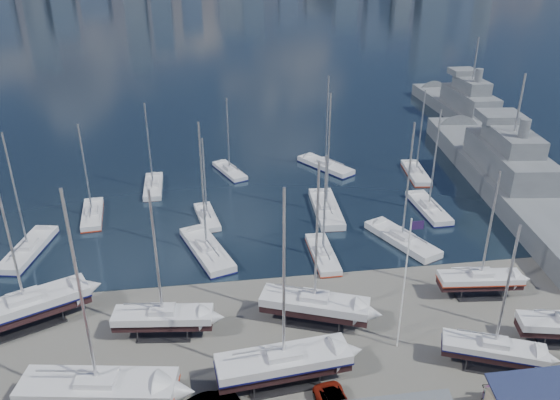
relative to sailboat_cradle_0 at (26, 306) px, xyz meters
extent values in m
plane|color=#605E59|center=(27.09, -5.33, -2.18)|extent=(1400.00, 1400.00, 0.00)
cube|color=#182539|center=(27.09, 304.67, -2.33)|extent=(1400.00, 600.00, 0.40)
cube|color=#2D2D33|center=(0.00, 0.00, -2.10)|extent=(6.80, 5.21, 0.16)
cube|color=black|center=(0.00, 0.00, -0.53)|extent=(11.29, 7.24, 0.90)
cube|color=silver|center=(0.00, 0.00, 0.37)|extent=(11.50, 7.67, 0.90)
cube|color=#0D0E41|center=(0.00, 0.00, -0.05)|extent=(11.61, 7.75, 0.18)
cube|color=silver|center=(0.00, 0.00, 1.06)|extent=(3.35, 2.91, 0.50)
cylinder|color=#B2B2B7|center=(0.00, 0.00, 8.40)|extent=(0.22, 0.22, 15.17)
cube|color=black|center=(8.32, -11.74, -0.52)|extent=(11.98, 4.63, 0.93)
cube|color=silver|center=(8.32, -11.74, 0.42)|extent=(12.06, 5.12, 0.93)
cube|color=maroon|center=(8.32, -11.74, -0.01)|extent=(12.18, 5.17, 0.19)
cube|color=silver|center=(8.32, -11.74, 1.14)|extent=(3.20, 2.41, 0.50)
cylinder|color=#B2B2B7|center=(8.32, -11.74, 8.77)|extent=(0.22, 0.22, 15.77)
cube|color=#2D2D33|center=(12.66, -3.27, -2.10)|extent=(5.13, 2.80, 0.16)
cube|color=black|center=(12.66, -3.27, -0.63)|extent=(9.10, 3.15, 0.71)
cube|color=silver|center=(12.66, -3.27, 0.09)|extent=(9.15, 3.52, 0.71)
cube|color=silver|center=(12.66, -3.27, 0.69)|extent=(2.39, 1.75, 0.50)
cylinder|color=#B2B2B7|center=(12.66, -3.27, 6.46)|extent=(0.22, 0.22, 12.04)
cube|color=#2D2D33|center=(22.57, -10.76, -2.10)|extent=(6.21, 3.34, 0.16)
cube|color=black|center=(22.57, -10.76, -0.55)|extent=(11.04, 3.69, 0.87)
cube|color=silver|center=(22.57, -10.76, 0.32)|extent=(11.09, 4.15, 0.87)
cube|color=#0D0E41|center=(22.57, -10.76, -0.08)|extent=(11.20, 4.19, 0.17)
cube|color=silver|center=(22.57, -10.76, 1.00)|extent=(2.88, 2.09, 0.50)
cylinder|color=#B2B2B7|center=(22.57, -10.76, 8.06)|extent=(0.22, 0.22, 14.63)
cube|color=#2D2D33|center=(26.58, -3.45, -2.10)|extent=(6.08, 4.42, 0.16)
cube|color=black|center=(26.58, -3.45, -0.58)|extent=(10.24, 5.97, 0.81)
cube|color=silver|center=(26.58, -3.45, 0.23)|extent=(10.39, 6.36, 0.81)
cube|color=silver|center=(26.58, -3.45, 0.88)|extent=(2.97, 2.51, 0.50)
cylinder|color=#B2B2B7|center=(26.58, -3.45, 7.42)|extent=(0.22, 0.22, 13.59)
cube|color=#2D2D33|center=(40.20, -11.53, -2.10)|extent=(5.02, 3.71, 0.16)
cube|color=black|center=(40.20, -11.53, -0.65)|extent=(8.42, 5.06, 0.66)
cube|color=silver|center=(40.20, -11.53, 0.01)|extent=(8.56, 5.38, 0.66)
cube|color=#0D0E41|center=(40.20, -11.53, -0.29)|extent=(8.64, 5.43, 0.13)
cube|color=silver|center=(40.20, -11.53, 0.60)|extent=(2.46, 2.09, 0.50)
cylinder|color=#B2B2B7|center=(40.20, -11.53, 5.95)|extent=(0.22, 0.22, 11.21)
cube|color=#2D2D33|center=(44.02, -1.51, -2.10)|extent=(4.75, 2.52, 0.16)
cube|color=black|center=(44.02, -1.51, -0.65)|extent=(8.46, 2.77, 0.66)
cube|color=silver|center=(44.02, -1.51, 0.01)|extent=(8.50, 3.11, 0.66)
cube|color=maroon|center=(44.02, -1.51, -0.29)|extent=(8.58, 3.15, 0.13)
cube|color=silver|center=(44.02, -1.51, 0.60)|extent=(2.20, 1.59, 0.50)
cylinder|color=#B2B2B7|center=(44.02, -1.51, 5.96)|extent=(0.22, 0.22, 11.22)
cube|color=black|center=(-3.67, 13.89, -2.46)|extent=(4.34, 10.44, 0.81)
cube|color=silver|center=(-3.67, 13.89, -1.64)|extent=(4.76, 10.52, 0.81)
cube|color=#0D0E41|center=(-3.67, 13.89, -2.02)|extent=(4.81, 10.63, 0.16)
cube|color=silver|center=(-3.67, 13.89, -0.99)|extent=(2.17, 2.82, 0.50)
cylinder|color=#B2B2B7|center=(-3.67, 13.89, 5.62)|extent=(0.22, 0.22, 13.72)
cube|color=black|center=(2.17, 22.29, -2.41)|extent=(3.05, 8.99, 0.70)
cube|color=silver|center=(2.17, 22.29, -1.71)|extent=(3.42, 9.03, 0.70)
cube|color=maroon|center=(2.17, 22.29, -2.03)|extent=(3.45, 9.12, 0.14)
cube|color=silver|center=(2.17, 22.29, -1.11)|extent=(1.71, 2.35, 0.50)
cylinder|color=#B2B2B7|center=(2.17, 22.29, 4.59)|extent=(0.22, 0.22, 11.89)
cube|color=black|center=(9.49, 30.32, -2.42)|extent=(2.34, 8.98, 0.71)
cube|color=silver|center=(9.49, 30.32, -1.70)|extent=(2.72, 8.99, 0.71)
cube|color=silver|center=(9.49, 30.32, -1.10)|extent=(1.55, 2.27, 0.50)
cylinder|color=#B2B2B7|center=(9.49, 30.32, 4.68)|extent=(0.22, 0.22, 12.06)
cube|color=black|center=(16.82, 10.81, -2.48)|extent=(5.97, 11.26, 0.88)
cube|color=silver|center=(16.82, 10.81, -1.60)|extent=(6.41, 11.41, 0.88)
cube|color=#0D0E41|center=(16.82, 10.81, -2.01)|extent=(6.47, 11.52, 0.18)
cube|color=silver|center=(16.82, 10.81, -0.91)|extent=(2.62, 3.19, 0.50)
cylinder|color=#B2B2B7|center=(16.82, 10.81, 6.26)|extent=(0.22, 0.22, 14.85)
cube|color=black|center=(17.04, 19.45, -2.38)|extent=(3.12, 7.93, 0.62)
cube|color=silver|center=(17.04, 19.45, -1.76)|extent=(3.44, 7.98, 0.62)
cube|color=silver|center=(17.04, 19.45, -1.20)|extent=(1.61, 2.12, 0.50)
cylinder|color=#B2B2B7|center=(17.04, 19.45, 3.76)|extent=(0.22, 0.22, 10.43)
cube|color=black|center=(20.88, 34.80, -2.40)|extent=(4.85, 8.44, 0.66)
cube|color=silver|center=(20.88, 34.80, -1.73)|extent=(5.18, 8.56, 0.66)
cube|color=#0D0E41|center=(20.88, 34.80, -2.04)|extent=(5.23, 8.65, 0.13)
cube|color=silver|center=(20.88, 34.80, -1.15)|extent=(2.05, 2.44, 0.50)
cylinder|color=#B2B2B7|center=(20.88, 34.80, 4.19)|extent=(0.22, 0.22, 11.19)
cube|color=black|center=(29.95, 8.08, -2.41)|extent=(2.13, 8.65, 0.69)
cube|color=silver|center=(29.95, 8.08, -1.72)|extent=(2.49, 8.66, 0.69)
cube|color=maroon|center=(29.95, 8.08, -2.04)|extent=(2.52, 8.74, 0.14)
cube|color=silver|center=(29.95, 8.08, -1.12)|extent=(1.47, 2.17, 0.50)
cylinder|color=#B2B2B7|center=(29.95, 8.08, 4.46)|extent=(0.22, 0.22, 11.66)
cube|color=black|center=(32.84, 19.31, -2.49)|extent=(3.24, 11.36, 0.90)
cube|color=silver|center=(32.84, 19.31, -1.59)|extent=(3.71, 11.38, 0.90)
cube|color=silver|center=(32.84, 19.31, -0.89)|extent=(2.03, 2.90, 0.50)
cylinder|color=#B2B2B7|center=(32.84, 19.31, 6.44)|extent=(0.22, 0.22, 15.17)
cube|color=black|center=(36.15, 34.70, -2.46)|extent=(7.51, 9.98, 0.82)
cube|color=silver|center=(36.15, 34.70, -1.64)|extent=(7.88, 10.21, 0.82)
cube|color=#0D0E41|center=(36.15, 34.70, -2.02)|extent=(7.96, 10.31, 0.16)
cube|color=silver|center=(36.15, 34.70, -0.98)|extent=(2.82, 3.09, 0.50)
cylinder|color=#B2B2B7|center=(36.15, 34.70, 5.69)|extent=(0.22, 0.22, 13.84)
cube|color=black|center=(40.04, 9.97, -2.47)|extent=(6.46, 10.56, 0.84)
cube|color=silver|center=(40.04, 9.97, -1.63)|extent=(6.87, 10.74, 0.84)
cube|color=silver|center=(40.04, 9.97, -0.96)|extent=(2.65, 3.09, 0.50)
cylinder|color=#B2B2B7|center=(40.04, 9.97, 5.83)|extent=(0.22, 0.22, 14.09)
cube|color=black|center=(46.53, 17.75, -2.44)|extent=(2.60, 9.81, 0.78)
cube|color=silver|center=(46.53, 17.75, -1.66)|extent=(3.01, 9.82, 0.78)
cube|color=#0D0E41|center=(46.53, 17.75, -2.02)|extent=(3.04, 9.92, 0.16)
cube|color=silver|center=(46.53, 17.75, -1.03)|extent=(1.71, 2.48, 0.50)
cylinder|color=#B2B2B7|center=(46.53, 17.75, 5.30)|extent=(0.22, 0.22, 13.16)
cube|color=black|center=(49.36, 29.76, -2.43)|extent=(3.31, 9.50, 0.74)
cube|color=silver|center=(49.36, 29.76, -1.69)|extent=(3.70, 9.54, 0.74)
cube|color=maroon|center=(49.36, 29.76, -2.03)|extent=(3.73, 9.64, 0.15)
cube|color=silver|center=(49.36, 29.76, -1.06)|extent=(1.83, 2.49, 0.50)
cylinder|color=#B2B2B7|center=(49.36, 29.76, 4.96)|extent=(0.22, 0.22, 12.55)
cube|color=slate|center=(60.20, 22.97, -1.65)|extent=(14.75, 53.73, 4.78)
cube|color=slate|center=(60.20, 22.97, 2.53)|extent=(8.96, 19.26, 3.60)
cube|color=slate|center=(60.20, 22.97, 5.53)|extent=(6.32, 11.15, 2.40)
cube|color=slate|center=(60.83, 28.24, 7.23)|extent=(6.54, 5.98, 1.20)
cylinder|color=#B2B2B7|center=(60.20, 22.97, 10.73)|extent=(0.30, 0.30, 8.00)
cube|color=slate|center=(70.04, 55.82, -1.73)|extent=(7.61, 44.41, 3.99)
cube|color=slate|center=(70.04, 55.82, 2.06)|extent=(5.86, 15.58, 3.60)
cube|color=slate|center=(70.04, 55.82, 5.06)|extent=(4.36, 8.92, 2.40)
cube|color=slate|center=(70.09, 60.25, 6.76)|extent=(5.02, 4.49, 1.20)
cylinder|color=#B2B2B7|center=(70.04, 55.82, 10.26)|extent=(0.30, 0.30, 8.00)
cylinder|color=white|center=(33.27, -7.82, 4.26)|extent=(0.12, 0.12, 12.89)
cube|color=#261441|center=(33.81, -7.82, 10.06)|extent=(1.07, 0.05, 0.75)
camera|label=1|loc=(17.44, -44.38, 30.52)|focal=35.00mm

